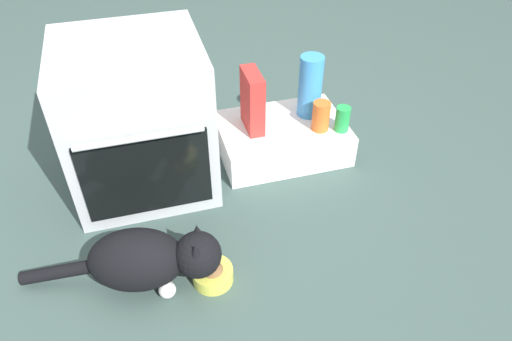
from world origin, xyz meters
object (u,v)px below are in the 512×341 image
Objects in this scene: oven at (137,119)px; soda_can at (342,119)px; cat at (149,259)px; water_bottle at (310,86)px; pantry_cabinet at (282,138)px; food_bowl at (213,274)px; cereal_box at (252,101)px; sauce_jar at (321,116)px.

oven reaches higher than soda_can.
cat is 1.09m from water_bottle.
pantry_cabinet is 0.93m from cat.
cereal_box is at bearing 63.53° from food_bowl.
oven is at bearing 176.23° from sauce_jar.
soda_can is 0.43× the size of cereal_box.
sauce_jar reaches higher than pantry_cabinet.
cereal_box reaches higher than sauce_jar.
soda_can is at bearing -20.16° from sauce_jar.
cat is 0.86m from cereal_box.
cat is at bearing -94.28° from oven.
food_bowl is at bearing -125.83° from pantry_cabinet.
water_bottle is at bearing 48.85° from food_bowl.
water_bottle is at bearing 120.44° from soda_can.
cat is 2.38× the size of water_bottle.
cereal_box is at bearing -173.06° from water_bottle.
cereal_box is at bearing 161.30° from sauce_jar.
sauce_jar is at bearing 45.95° from cat.
water_bottle is 2.50× the size of soda_can.
pantry_cabinet is 3.99× the size of food_bowl.
oven is 2.33× the size of cereal_box.
water_bottle is 0.22m from soda_can.
pantry_cabinet is (0.65, 0.03, -0.25)m from oven.
oven is 0.80m from water_bottle.
sauce_jar is (0.85, 0.53, 0.10)m from cat.
water_bottle is 0.16m from sauce_jar.
cereal_box is at bearing 171.65° from pantry_cabinet.
soda_can is (0.10, -0.17, -0.09)m from water_bottle.
cereal_box is at bearing 62.66° from cat.
food_bowl is at bearing -142.89° from soda_can.
cat is 5.95× the size of soda_can.
sauce_jar is 1.17× the size of soda_can.
water_bottle is at bearing 52.25° from cat.
cereal_box is (-0.14, 0.02, 0.22)m from pantry_cabinet.
cat is at bearing -152.03° from soda_can.
cereal_box is (-0.39, 0.13, 0.08)m from soda_can.
cat is at bearing -131.12° from cereal_box.
sauce_jar is at bearing 159.84° from soda_can.
oven reaches higher than sauce_jar.
cat is at bearing -138.46° from pantry_cabinet.
cereal_box reaches higher than soda_can.
oven is at bearing -177.65° from pantry_cabinet.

